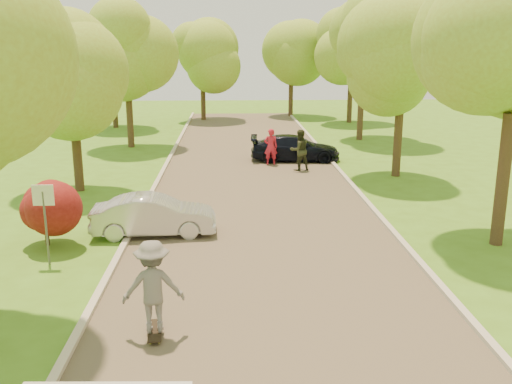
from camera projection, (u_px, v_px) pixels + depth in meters
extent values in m
plane|color=#44741B|center=(279.00, 333.00, 11.57)|extent=(100.00, 100.00, 0.00)
cube|color=#4C4438|center=(259.00, 217.00, 19.30)|extent=(8.00, 60.00, 0.01)
cube|color=#B2AD9E|center=(139.00, 217.00, 19.11)|extent=(0.18, 60.00, 0.12)
cube|color=#B2AD9E|center=(377.00, 214.00, 19.47)|extent=(0.18, 60.00, 0.12)
cylinder|color=#59595E|center=(46.00, 228.00, 14.93)|extent=(0.06, 0.06, 2.00)
cube|color=white|center=(43.00, 195.00, 14.70)|extent=(0.55, 0.04, 0.55)
cylinder|color=#382619|center=(47.00, 234.00, 16.52)|extent=(0.12, 0.12, 0.70)
sphere|color=#590F0F|center=(44.00, 209.00, 16.33)|extent=(1.70, 1.70, 1.70)
cylinder|color=#382619|center=(77.00, 152.00, 22.47)|extent=(0.36, 0.36, 3.15)
sphere|color=olive|center=(71.00, 79.00, 21.76)|extent=(4.20, 4.20, 4.20)
sphere|color=olive|center=(87.00, 62.00, 21.63)|extent=(3.15, 3.15, 3.15)
cylinder|color=#382619|center=(130.00, 113.00, 32.07)|extent=(0.36, 0.36, 3.83)
sphere|color=olive|center=(126.00, 52.00, 31.23)|extent=(4.80, 4.80, 4.80)
sphere|color=olive|center=(139.00, 39.00, 31.08)|extent=(3.60, 3.60, 3.60)
cylinder|color=#382619|center=(503.00, 181.00, 16.22)|extent=(0.36, 0.36, 3.83)
cylinder|color=#382619|center=(398.00, 138.00, 24.97)|extent=(0.36, 0.36, 3.38)
sphere|color=olive|center=(402.00, 68.00, 24.21)|extent=(4.40, 4.40, 4.40)
sphere|color=olive|center=(419.00, 52.00, 24.08)|extent=(3.30, 3.30, 3.30)
cylinder|color=#382619|center=(361.00, 107.00, 34.58)|extent=(0.36, 0.36, 4.05)
sphere|color=olive|center=(364.00, 46.00, 33.68)|extent=(5.20, 5.20, 5.20)
sphere|color=olive|center=(377.00, 32.00, 33.52)|extent=(3.90, 3.90, 3.90)
cylinder|color=#382619|center=(114.00, 102.00, 39.73)|extent=(0.36, 0.36, 3.60)
sphere|color=olive|center=(111.00, 53.00, 38.90)|extent=(5.00, 5.00, 5.00)
sphere|color=olive|center=(122.00, 42.00, 38.75)|extent=(3.75, 3.75, 3.75)
cylinder|color=#382619|center=(350.00, 97.00, 42.39)|extent=(0.36, 0.36, 3.83)
sphere|color=olive|center=(352.00, 50.00, 41.53)|extent=(5.00, 5.00, 5.00)
sphere|color=olive|center=(363.00, 39.00, 41.38)|extent=(3.75, 3.75, 3.75)
cylinder|color=#382619|center=(203.00, 98.00, 43.89)|extent=(0.36, 0.36, 3.38)
sphere|color=olive|center=(202.00, 56.00, 43.11)|extent=(4.80, 4.80, 4.80)
sphere|color=olive|center=(212.00, 46.00, 42.96)|extent=(3.60, 3.60, 3.60)
cylinder|color=#382619|center=(291.00, 94.00, 46.11)|extent=(0.36, 0.36, 3.60)
sphere|color=olive|center=(291.00, 52.00, 45.28)|extent=(5.00, 5.00, 5.00)
sphere|color=olive|center=(301.00, 42.00, 45.13)|extent=(3.75, 3.75, 3.75)
imported|color=#BCBCC1|center=(154.00, 215.00, 17.37)|extent=(3.81, 1.49, 1.24)
imported|color=black|center=(295.00, 148.00, 28.57)|extent=(4.54, 2.06, 1.29)
cube|color=black|center=(155.00, 330.00, 11.42)|extent=(0.36, 0.99, 0.02)
cylinder|color=#BFCC4C|center=(160.00, 325.00, 11.78)|extent=(0.04, 0.08, 0.08)
cylinder|color=#BFCC4C|center=(151.00, 326.00, 11.75)|extent=(0.04, 0.08, 0.08)
cylinder|color=#BFCC4C|center=(159.00, 342.00, 11.12)|extent=(0.04, 0.08, 0.08)
cylinder|color=#BFCC4C|center=(150.00, 342.00, 11.09)|extent=(0.04, 0.08, 0.08)
imported|color=slate|center=(153.00, 286.00, 11.18)|extent=(1.28, 0.81, 1.89)
imported|color=#B71B32|center=(271.00, 147.00, 27.49)|extent=(0.65, 0.42, 1.77)
imported|color=#2A2F1C|center=(299.00, 150.00, 26.24)|extent=(1.11, 0.97, 1.91)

